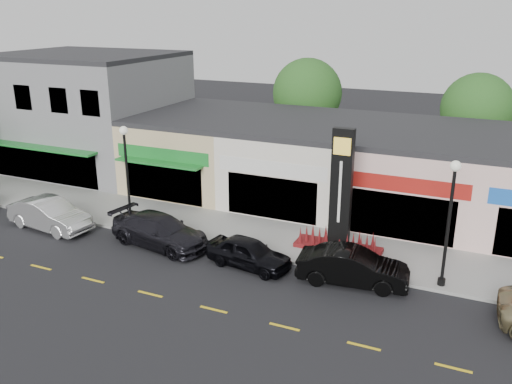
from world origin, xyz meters
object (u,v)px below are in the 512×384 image
lamp_west_near (127,167)px  car_white_van (50,214)px  pylon_sign (340,208)px  car_black_conv (353,267)px  lamp_east_near (450,212)px  car_black_sedan (249,253)px  car_dark_sedan (160,231)px

lamp_west_near → car_white_van: bearing=-156.0°
pylon_sign → car_black_conv: (1.44, -2.84, -1.49)m
lamp_east_near → car_black_conv: 4.61m
car_white_van → car_black_sedan: 11.65m
car_white_van → car_black_conv: 16.41m
car_dark_sedan → car_black_conv: size_ratio=1.14×
car_black_sedan → car_black_conv: 4.77m
car_black_sedan → car_black_conv: (4.76, 0.37, 0.09)m
car_black_sedan → car_dark_sedan: bearing=94.9°
lamp_east_near → lamp_west_near: bearing=180.0°
lamp_east_near → car_black_conv: bearing=-162.1°
pylon_sign → lamp_west_near: bearing=-171.2°
lamp_east_near → pylon_sign: pylon_sign is taller
pylon_sign → car_white_van: pylon_sign is taller
car_white_van → car_dark_sedan: (6.61, 0.57, -0.04)m
pylon_sign → car_white_van: (-14.96, -3.46, -1.46)m
pylon_sign → car_dark_sedan: bearing=-160.9°
lamp_east_near → car_black_sedan: size_ratio=1.35×
car_white_van → car_black_sedan: size_ratio=1.22×
lamp_east_near → car_dark_sedan: bearing=-174.9°
car_dark_sedan → car_black_sedan: bearing=-84.2°
car_white_van → lamp_east_near: bearing=-78.5°
lamp_west_near → car_black_sedan: size_ratio=1.35×
car_dark_sedan → car_black_conv: (9.79, 0.04, -0.00)m
car_white_van → car_black_sedan: car_white_van is taller
car_black_sedan → pylon_sign: bearing=-37.3°
car_dark_sedan → lamp_west_near: bearing=75.3°
pylon_sign → car_black_sedan: 4.88m
car_black_sedan → car_black_conv: size_ratio=0.86×
car_white_van → car_dark_sedan: 6.63m
pylon_sign → car_black_sedan: pylon_sign is taller
pylon_sign → car_black_conv: size_ratio=1.26×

